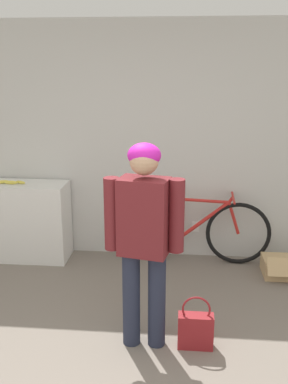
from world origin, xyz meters
TOP-DOWN VIEW (x-y plane):
  - wall_back at (0.00, 2.63)m, footprint 8.00×0.07m
  - side_shelf at (-1.39, 2.36)m, footprint 1.01×0.42m
  - person at (0.12, 0.84)m, footprint 0.59×0.30m
  - bicycle at (0.52, 2.43)m, footprint 1.68×0.46m
  - banana at (-1.48, 2.33)m, footprint 0.34×0.09m
  - handbag at (0.52, 0.83)m, footprint 0.27×0.12m
  - cardboard_box at (1.48, 2.17)m, footprint 0.45×0.42m

SIDE VIEW (x-z plane):
  - cardboard_box at x=1.48m, z-range -0.03..0.21m
  - handbag at x=0.52m, z-range -0.06..0.37m
  - bicycle at x=0.52m, z-range -0.01..0.76m
  - side_shelf at x=-1.39m, z-range 0.00..0.88m
  - banana at x=-1.48m, z-range 0.88..0.91m
  - person at x=0.12m, z-range 0.16..1.76m
  - wall_back at x=0.00m, z-range 0.00..2.60m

